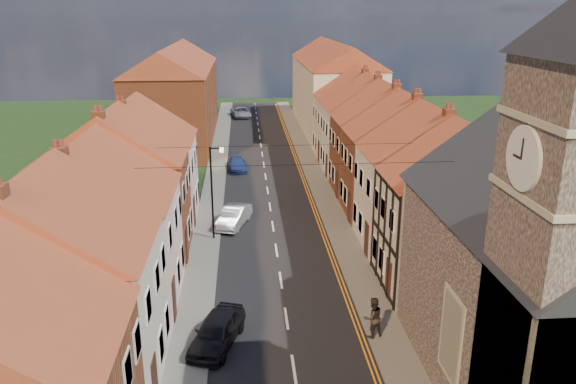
# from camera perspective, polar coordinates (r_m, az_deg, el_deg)

# --- Properties ---
(road) EXTENTS (7.00, 90.00, 0.02)m
(road) POSITION_cam_1_polar(r_m,az_deg,el_deg) (45.83, -2.09, 0.17)
(road) COLOR black
(road) RESTS_ON ground
(pavement_left) EXTENTS (1.80, 90.00, 0.12)m
(pavement_left) POSITION_cam_1_polar(r_m,az_deg,el_deg) (45.85, -7.59, 0.09)
(pavement_left) COLOR slate
(pavement_left) RESTS_ON ground
(pavement_right) EXTENTS (1.80, 90.00, 0.12)m
(pavement_right) POSITION_cam_1_polar(r_m,az_deg,el_deg) (46.20, 3.37, 0.36)
(pavement_right) COLOR slate
(pavement_right) RESTS_ON ground
(church) EXTENTS (11.25, 14.25, 15.20)m
(church) POSITION_cam_1_polar(r_m,az_deg,el_deg) (21.86, 26.75, -6.09)
(church) COLOR #2E2420
(church) RESTS_ON ground
(cottage_r_tudor) EXTENTS (8.30, 5.20, 9.00)m
(cottage_r_tudor) POSITION_cam_1_polar(r_m,az_deg,el_deg) (30.09, 17.30, -1.44)
(cottage_r_tudor) COLOR white
(cottage_r_tudor) RESTS_ON ground
(cottage_r_white_near) EXTENTS (8.30, 6.00, 9.00)m
(cottage_r_white_near) POSITION_cam_1_polar(r_m,az_deg,el_deg) (34.92, 14.18, 1.51)
(cottage_r_white_near) COLOR white
(cottage_r_white_near) RESTS_ON ground
(cottage_r_cream_mid) EXTENTS (8.30, 5.20, 9.00)m
(cottage_r_cream_mid) POSITION_cam_1_polar(r_m,az_deg,el_deg) (39.88, 11.77, 3.74)
(cottage_r_cream_mid) COLOR brown
(cottage_r_cream_mid) RESTS_ON ground
(cottage_r_pink) EXTENTS (8.30, 6.00, 9.00)m
(cottage_r_pink) POSITION_cam_1_polar(r_m,az_deg,el_deg) (44.94, 9.89, 5.45)
(cottage_r_pink) COLOR brown
(cottage_r_pink) RESTS_ON ground
(cottage_r_white_far) EXTENTS (8.30, 5.20, 9.00)m
(cottage_r_white_far) POSITION_cam_1_polar(r_m,az_deg,el_deg) (50.07, 8.39, 6.82)
(cottage_r_white_far) COLOR beige
(cottage_r_white_far) RESTS_ON ground
(cottage_r_cream_far) EXTENTS (8.30, 6.00, 9.00)m
(cottage_r_cream_far) POSITION_cam_1_polar(r_m,az_deg,el_deg) (55.26, 7.16, 7.92)
(cottage_r_cream_far) COLOR white
(cottage_r_cream_far) RESTS_ON ground
(cottage_l_cream) EXTENTS (8.30, 6.30, 9.10)m
(cottage_l_cream) POSITION_cam_1_polar(r_m,az_deg,el_deg) (22.66, -23.66, -8.58)
(cottage_l_cream) COLOR white
(cottage_l_cream) RESTS_ON ground
(cottage_l_white) EXTENTS (8.30, 6.90, 8.80)m
(cottage_l_white) POSITION_cam_1_polar(r_m,az_deg,el_deg) (28.32, -19.63, -3.13)
(cottage_l_white) COLOR beige
(cottage_l_white) RESTS_ON ground
(cottage_l_brick_mid) EXTENTS (8.30, 5.70, 9.10)m
(cottage_l_brick_mid) POSITION_cam_1_polar(r_m,az_deg,el_deg) (33.88, -17.15, 0.84)
(cottage_l_brick_mid) COLOR brown
(cottage_l_brick_mid) RESTS_ON ground
(cottage_l_pink) EXTENTS (8.30, 6.30, 8.80)m
(cottage_l_pink) POSITION_cam_1_polar(r_m,az_deg,el_deg) (39.38, -15.41, 3.12)
(cottage_l_pink) COLOR beige
(cottage_l_pink) RESTS_ON ground
(block_right_far) EXTENTS (8.30, 24.20, 10.50)m
(block_right_far) POSITION_cam_1_polar(r_m,az_deg,el_deg) (70.02, 4.68, 10.81)
(block_right_far) COLOR white
(block_right_far) RESTS_ON ground
(block_left_far) EXTENTS (8.30, 24.20, 10.50)m
(block_left_far) POSITION_cam_1_polar(r_m,az_deg,el_deg) (64.62, -11.36, 9.91)
(block_left_far) COLOR brown
(block_left_far) RESTS_ON ground
(lamppost) EXTENTS (0.88, 0.15, 6.00)m
(lamppost) POSITION_cam_1_polar(r_m,az_deg,el_deg) (35.25, -7.62, 0.48)
(lamppost) COLOR black
(lamppost) RESTS_ON pavement_left
(car_near) EXTENTS (2.80, 4.38, 1.39)m
(car_near) POSITION_cam_1_polar(r_m,az_deg,el_deg) (25.51, -7.22, -13.79)
(car_near) COLOR black
(car_near) RESTS_ON ground
(car_mid) EXTENTS (2.61, 4.31, 1.34)m
(car_mid) POSITION_cam_1_polar(r_m,az_deg,el_deg) (38.40, -5.51, -2.47)
(car_mid) COLOR #A5A7AC
(car_mid) RESTS_ON ground
(car_far) EXTENTS (1.98, 4.00, 1.12)m
(car_far) POSITION_cam_1_polar(r_m,az_deg,el_deg) (51.77, -5.16, 2.85)
(car_far) COLOR navy
(car_far) RESTS_ON ground
(car_distant) EXTENTS (3.09, 5.21, 1.36)m
(car_distant) POSITION_cam_1_polar(r_m,az_deg,el_deg) (77.60, -4.82, 8.07)
(car_distant) COLOR #AEB1B6
(car_distant) RESTS_ON ground
(pedestrian_right) EXTENTS (1.11, 0.98, 1.91)m
(pedestrian_right) POSITION_cam_1_polar(r_m,az_deg,el_deg) (25.80, 8.61, -12.48)
(pedestrian_right) COLOR #2B2723
(pedestrian_right) RESTS_ON pavement_right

